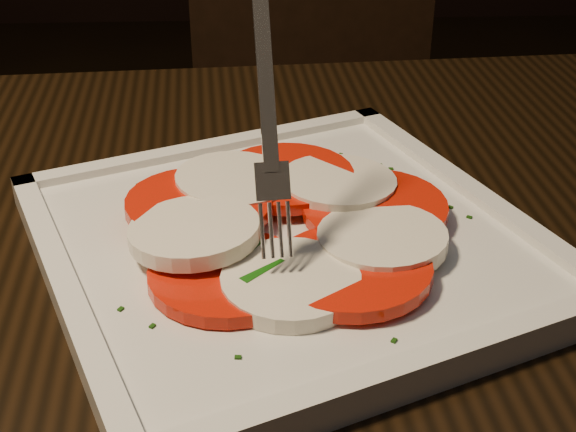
{
  "coord_description": "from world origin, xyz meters",
  "views": [
    {
      "loc": [
        -0.18,
        -0.46,
        1.03
      ],
      "look_at": [
        -0.16,
        -0.03,
        0.78
      ],
      "focal_mm": 50.0,
      "sensor_mm": 36.0,
      "label": 1
    }
  ],
  "objects_px": {
    "plate": "(288,246)",
    "fork": "(265,93)",
    "table": "(373,410)",
    "chair": "(318,91)"
  },
  "relations": [
    {
      "from": "table",
      "to": "fork",
      "type": "distance_m",
      "value": 0.23
    },
    {
      "from": "plate",
      "to": "fork",
      "type": "xyz_separation_m",
      "value": [
        -0.01,
        -0.0,
        0.11
      ]
    },
    {
      "from": "fork",
      "to": "plate",
      "type": "bearing_deg",
      "value": 9.09
    },
    {
      "from": "plate",
      "to": "fork",
      "type": "bearing_deg",
      "value": -165.67
    },
    {
      "from": "table",
      "to": "chair",
      "type": "bearing_deg",
      "value": 87.63
    },
    {
      "from": "chair",
      "to": "plate",
      "type": "relative_size",
      "value": 3.16
    },
    {
      "from": "table",
      "to": "chair",
      "type": "height_order",
      "value": "chair"
    },
    {
      "from": "fork",
      "to": "chair",
      "type": "bearing_deg",
      "value": 77.63
    },
    {
      "from": "table",
      "to": "plate",
      "type": "distance_m",
      "value": 0.13
    },
    {
      "from": "chair",
      "to": "plate",
      "type": "bearing_deg",
      "value": -98.57
    }
  ]
}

